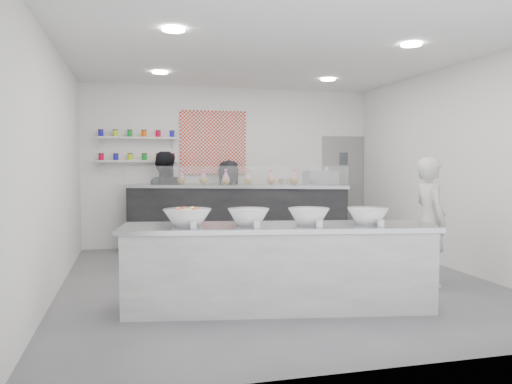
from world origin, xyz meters
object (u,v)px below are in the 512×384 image
prep_counter (279,267)px  woman_prep (430,222)px  espresso_ledge (311,219)px  espresso_machine (321,183)px  staff_left (163,201)px  staff_right (229,204)px  back_bar (237,218)px

prep_counter → woman_prep: woman_prep is taller
espresso_ledge → espresso_machine: size_ratio=2.08×
espresso_ledge → espresso_machine: espresso_machine is taller
staff_left → espresso_machine: bearing=-166.9°
staff_right → staff_left: bearing=4.3°
prep_counter → back_bar: back_bar is taller
espresso_machine → staff_right: 1.91m
woman_prep → espresso_ledge: bearing=11.2°
espresso_machine → staff_left: size_ratio=0.34×
prep_counter → espresso_ledge: 4.48m
prep_counter → staff_left: 4.04m
espresso_ledge → staff_right: (-1.67, -0.18, 0.34)m
espresso_ledge → woman_prep: size_ratio=0.76×
back_bar → staff_left: 1.36m
woman_prep → staff_left: 4.63m
back_bar → espresso_machine: (1.80, 0.62, 0.57)m
staff_left → staff_right: 1.20m
woman_prep → prep_counter: bearing=109.8°
espresso_machine → espresso_ledge: bearing=180.0°
staff_left → staff_right: bearing=-170.3°
espresso_ledge → staff_left: bearing=-176.4°
back_bar → espresso_machine: 1.99m
prep_counter → staff_right: staff_right is taller
prep_counter → staff_left: bearing=114.3°
espresso_machine → staff_left: 3.08m
back_bar → staff_left: size_ratio=2.17×
espresso_machine → staff_left: bearing=-176.6°
espresso_ledge → back_bar: bearing=-158.9°
woman_prep → espresso_machine: bearing=8.1°
woman_prep → staff_right: bearing=36.7°
prep_counter → back_bar: (0.26, 3.45, 0.14)m
espresso_ledge → staff_right: 1.72m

